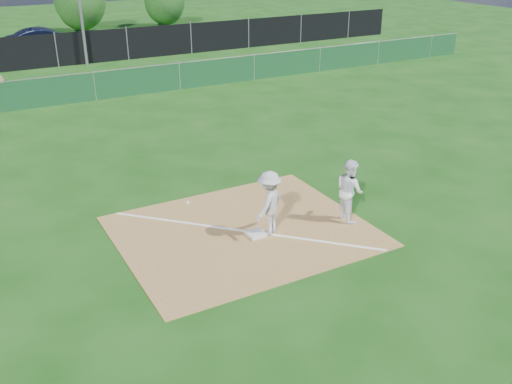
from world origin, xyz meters
TOP-DOWN VIEW (x-y plane):
  - ground at (0.00, 10.00)m, footprint 90.00×90.00m
  - infield_dirt at (0.00, 1.00)m, footprint 6.00×5.00m
  - foul_line at (0.00, 1.00)m, footprint 5.01×5.01m
  - green_fence at (0.00, 15.00)m, footprint 44.00×0.05m
  - black_fence at (0.00, 23.00)m, footprint 46.00×0.04m
  - parking_lot at (0.00, 28.00)m, footprint 46.00×9.00m
  - first_base at (0.17, 0.66)m, footprint 0.42×0.42m
  - play_at_first at (0.50, 0.60)m, footprint 2.73×1.07m
  - runner at (2.69, 0.30)m, footprint 0.70×0.86m
  - car_mid at (0.23, 27.38)m, footprint 4.61×1.73m
  - car_right at (3.18, 27.18)m, footprint 4.36×2.77m
  - tree_mid at (4.17, 34.63)m, footprint 3.68×3.68m
  - tree_right at (10.65, 34.41)m, footprint 3.15×3.15m

SIDE VIEW (x-z plane):
  - ground at x=0.00m, z-range 0.00..0.00m
  - parking_lot at x=0.00m, z-range 0.00..0.01m
  - infield_dirt at x=0.00m, z-range 0.00..0.02m
  - foul_line at x=0.00m, z-range 0.02..0.03m
  - first_base at x=0.17m, z-range 0.02..0.11m
  - car_right at x=3.18m, z-range 0.01..1.19m
  - green_fence at x=0.00m, z-range 0.00..1.20m
  - car_mid at x=0.23m, z-range 0.01..1.51m
  - runner at x=2.69m, z-range 0.00..1.64m
  - play_at_first at x=0.50m, z-range 0.02..1.64m
  - black_fence at x=0.00m, z-range 0.00..1.80m
  - tree_right at x=10.65m, z-range 0.05..3.79m
  - tree_mid at x=4.17m, z-range 0.06..4.43m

